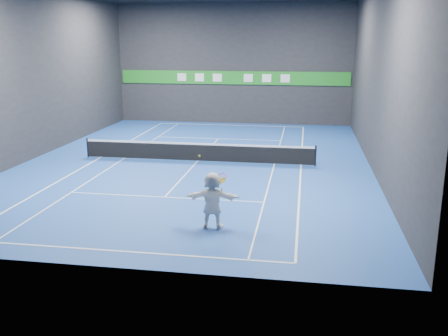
% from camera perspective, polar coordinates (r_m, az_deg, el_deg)
% --- Properties ---
extents(ground, '(26.00, 26.00, 0.00)m').
position_cam_1_polar(ground, '(26.73, -3.04, 0.78)').
color(ground, '#1C459B').
rests_on(ground, ground).
extents(wall_back, '(18.00, 0.10, 9.00)m').
position_cam_1_polar(wall_back, '(38.82, 1.03, 11.75)').
color(wall_back, '#252528').
rests_on(wall_back, ground).
extents(wall_front, '(18.00, 0.10, 9.00)m').
position_cam_1_polar(wall_front, '(13.70, -15.00, 6.43)').
color(wall_front, '#252528').
rests_on(wall_front, ground).
extents(wall_left, '(0.10, 26.00, 9.00)m').
position_cam_1_polar(wall_left, '(29.33, -20.89, 9.98)').
color(wall_left, '#252528').
rests_on(wall_left, ground).
extents(wall_right, '(0.10, 26.00, 9.00)m').
position_cam_1_polar(wall_right, '(25.66, 17.16, 9.78)').
color(wall_right, '#252528').
rests_on(wall_right, ground).
extents(baseline_near, '(10.98, 0.08, 0.01)m').
position_cam_1_polar(baseline_near, '(15.89, -12.30, -9.23)').
color(baseline_near, white).
rests_on(baseline_near, ground).
extents(baseline_far, '(10.98, 0.08, 0.01)m').
position_cam_1_polar(baseline_far, '(38.20, 0.76, 4.92)').
color(baseline_far, white).
rests_on(baseline_far, ground).
extents(sideline_doubles_left, '(0.08, 23.78, 0.01)m').
position_cam_1_polar(sideline_doubles_left, '(28.40, -13.93, 1.18)').
color(sideline_doubles_left, white).
rests_on(sideline_doubles_left, ground).
extents(sideline_doubles_right, '(0.08, 23.78, 0.01)m').
position_cam_1_polar(sideline_doubles_right, '(26.14, 8.80, 0.32)').
color(sideline_doubles_right, white).
rests_on(sideline_doubles_right, ground).
extents(sideline_singles_left, '(0.06, 23.78, 0.01)m').
position_cam_1_polar(sideline_singles_left, '(27.89, -11.32, 1.09)').
color(sideline_singles_left, white).
rests_on(sideline_singles_left, ground).
extents(sideline_singles_right, '(0.06, 23.78, 0.01)m').
position_cam_1_polar(sideline_singles_right, '(26.18, 5.78, 0.44)').
color(sideline_singles_right, white).
rests_on(sideline_singles_right, ground).
extents(service_line_near, '(8.23, 0.06, 0.01)m').
position_cam_1_polar(service_line_near, '(20.76, -6.80, -3.32)').
color(service_line_near, white).
rests_on(service_line_near, ground).
extents(service_line_far, '(8.23, 0.06, 0.01)m').
position_cam_1_polar(service_line_far, '(32.87, -0.67, 3.37)').
color(service_line_far, white).
rests_on(service_line_far, ground).
extents(center_service_line, '(0.06, 12.80, 0.01)m').
position_cam_1_polar(center_service_line, '(26.73, -3.04, 0.78)').
color(center_service_line, white).
rests_on(center_service_line, ground).
extents(player, '(1.87, 0.69, 1.99)m').
position_cam_1_polar(player, '(17.04, -1.35, -3.70)').
color(player, white).
rests_on(player, ground).
extents(tennis_ball, '(0.07, 0.07, 0.07)m').
position_cam_1_polar(tennis_ball, '(16.71, -2.84, 1.39)').
color(tennis_ball, yellow).
rests_on(tennis_ball, player).
extents(tennis_net, '(12.50, 0.10, 1.07)m').
position_cam_1_polar(tennis_net, '(26.61, -3.06, 1.91)').
color(tennis_net, black).
rests_on(tennis_net, ground).
extents(sponsor_banner, '(17.64, 0.11, 1.00)m').
position_cam_1_polar(sponsor_banner, '(38.82, 1.01, 10.27)').
color(sponsor_banner, '#1E8922').
rests_on(sponsor_banner, wall_back).
extents(tennis_racket, '(0.43, 0.39, 0.72)m').
position_cam_1_polar(tennis_racket, '(16.81, -0.24, -1.24)').
color(tennis_racket, red).
rests_on(tennis_racket, player).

